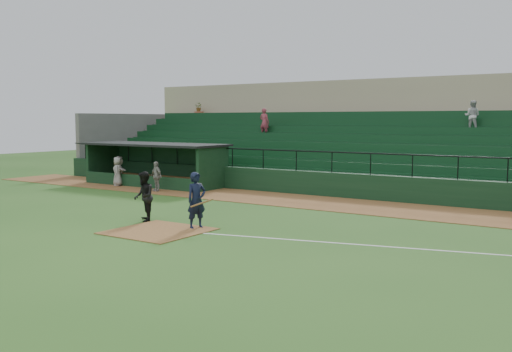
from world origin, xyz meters
The scene contains 11 objects.
ground centered at (0.00, 0.00, 0.00)m, with size 90.00×90.00×0.00m, color #2B561C.
warning_track centered at (0.00, 8.00, 0.01)m, with size 40.00×4.00×0.03m, color brown.
home_plate_dirt centered at (0.00, -1.00, 0.01)m, with size 3.00×3.00×0.03m, color brown.
foul_line centered at (8.00, 1.20, 0.01)m, with size 18.00×0.09×0.01m, color white.
stadium_structure centered at (0.00, 16.46, 2.30)m, with size 38.00×13.08×6.40m.
dugout centered at (-9.75, 9.56, 1.33)m, with size 8.90×3.20×2.42m.
batter_at_plate centered at (0.74, 0.16, 0.98)m, with size 1.14×0.84×1.97m.
umpire centered at (-1.82, 0.18, 0.93)m, with size 0.91×0.71×1.86m, color black.
dugout_player_a centered at (-7.58, 6.94, 0.81)m, with size 0.92×0.38×1.57m, color #9B9691.
dugout_player_b centered at (-11.12, 7.53, 0.85)m, with size 0.80×0.52×1.64m, color #98948E.
dugout_player_c centered at (-11.30, 7.82, 0.86)m, with size 1.55×0.49×1.67m, color #ACA7A0.
Camera 1 is at (13.41, -15.18, 3.79)m, focal length 40.39 mm.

